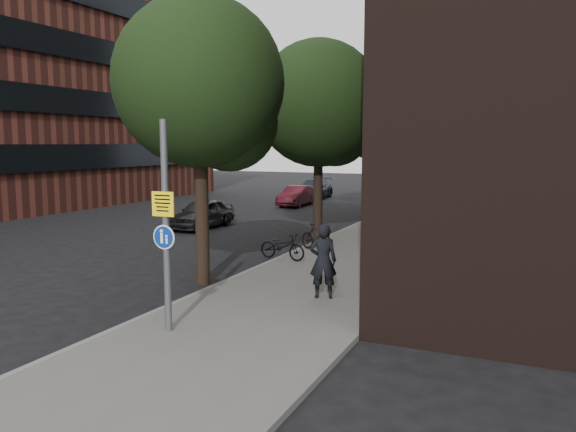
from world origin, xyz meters
The scene contains 15 objects.
ground centered at (0.00, 0.00, 0.00)m, with size 120.00×120.00×0.00m, color black.
sidewalk centered at (0.25, 10.00, 0.06)m, with size 4.50×60.00×0.12m, color #5D5A56.
curb_edge centered at (-2.00, 10.00, 0.07)m, with size 0.15×60.00×0.13m, color slate.
street_tree_near centered at (-2.53, 4.64, 5.11)m, with size 4.40×4.40×7.50m.
street_tree_mid centered at (-2.53, 13.14, 5.11)m, with size 5.00×5.00×7.80m.
street_tree_far centered at (-2.53, 22.14, 5.11)m, with size 5.00×5.00×7.80m.
signpost centered at (-0.96, 0.73, 2.17)m, with size 0.47×0.14×4.07m.
pedestrian centered at (0.96, 4.15, 1.00)m, with size 0.64×0.42×1.77m, color black.
parked_bike_facade_near centered at (2.00, 6.84, 0.61)m, with size 0.65×1.87×0.98m, color black.
parked_bike_facade_far centered at (1.97, 10.07, 0.63)m, with size 0.48×1.71×1.03m, color black.
parked_bike_curb_near centered at (-1.76, 7.75, 0.54)m, with size 0.56×1.59×0.84m, color black.
parked_bike_curb_far centered at (-1.30, 9.53, 0.58)m, with size 0.43×1.53×0.92m, color black.
parked_car_near centered at (-8.14, 13.05, 0.64)m, with size 1.52×3.77×1.29m, color black.
parked_car_mid centered at (-7.85, 23.00, 0.60)m, with size 1.27×3.66×1.20m, color #531721.
parked_car_far centered at (-8.52, 27.64, 0.67)m, with size 1.88×4.62×1.34m, color black.
Camera 1 is at (5.49, -7.96, 3.74)m, focal length 35.00 mm.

